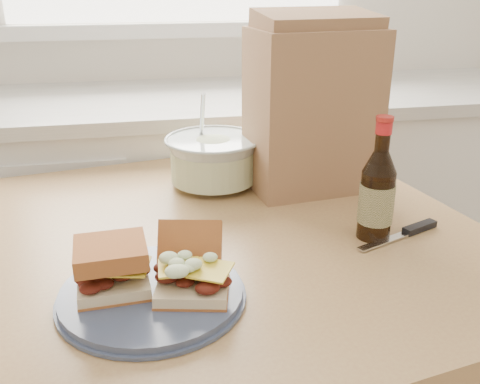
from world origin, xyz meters
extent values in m
cube|color=white|center=(0.00, 1.70, 0.45)|extent=(2.40, 0.60, 0.90)
cube|color=silver|center=(0.00, 1.70, 0.92)|extent=(2.50, 0.64, 0.04)
cube|color=tan|center=(-0.01, 0.90, 0.80)|extent=(1.15, 1.15, 0.04)
cube|color=tan|center=(-0.52, 1.26, 0.39)|extent=(0.08, 0.08, 0.78)
cube|color=tan|center=(0.34, 1.41, 0.39)|extent=(0.08, 0.08, 0.78)
cylinder|color=#3E4964|center=(-0.19, 0.68, 0.84)|extent=(0.29, 0.29, 0.02)
cube|color=beige|center=(-0.25, 0.69, 0.85)|extent=(0.12, 0.11, 0.02)
cube|color=yellow|center=(-0.25, 0.69, 0.89)|extent=(0.07, 0.07, 0.00)
cube|color=#A25A2A|center=(-0.25, 0.69, 0.91)|extent=(0.12, 0.11, 0.03)
cube|color=beige|center=(-0.12, 0.66, 0.85)|extent=(0.13, 0.12, 0.02)
cube|color=yellow|center=(-0.12, 0.66, 0.89)|extent=(0.08, 0.08, 0.00)
cube|color=#A25A2A|center=(-0.12, 0.72, 0.89)|extent=(0.12, 0.09, 0.09)
cone|color=#B5C2BD|center=(-0.01, 1.16, 0.88)|extent=(0.23, 0.23, 0.12)
cylinder|color=white|center=(-0.01, 1.16, 0.88)|extent=(0.21, 0.21, 0.08)
torus|color=#B5C2BD|center=(-0.01, 1.16, 0.94)|extent=(0.23, 0.23, 0.01)
cylinder|color=silver|center=(-0.03, 1.19, 0.98)|extent=(0.01, 0.10, 0.15)
cylinder|color=black|center=(0.25, 0.82, 0.89)|extent=(0.07, 0.07, 0.14)
cone|color=black|center=(0.25, 0.82, 0.98)|extent=(0.07, 0.07, 0.04)
cylinder|color=black|center=(0.25, 0.82, 1.03)|extent=(0.03, 0.03, 0.06)
cylinder|color=red|center=(0.25, 0.82, 1.05)|extent=(0.03, 0.03, 0.02)
cylinder|color=#B22520|center=(0.25, 0.82, 1.07)|extent=(0.03, 0.03, 0.01)
cylinder|color=#3A4120|center=(0.25, 0.82, 0.90)|extent=(0.07, 0.07, 0.08)
cube|color=silver|center=(0.27, 0.79, 0.83)|extent=(0.14, 0.07, 0.00)
cube|color=black|center=(0.36, 0.82, 0.83)|extent=(0.08, 0.05, 0.01)
cube|color=olive|center=(0.22, 1.11, 1.01)|extent=(0.31, 0.22, 0.37)
camera|label=1|loc=(-0.19, -0.06, 1.31)|focal=40.00mm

